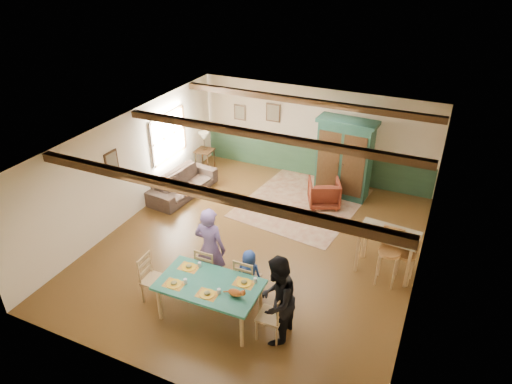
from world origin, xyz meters
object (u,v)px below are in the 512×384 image
at_px(person_man, 210,248).
at_px(dining_chair_end_right, 271,315).
at_px(person_child, 249,274).
at_px(sofa, 183,184).
at_px(table_lamp, 204,141).
at_px(person_woman, 277,301).
at_px(dining_table, 210,300).
at_px(counter_table, 386,252).
at_px(bar_stool_right, 405,260).
at_px(bar_stool_left, 388,258).
at_px(dining_chair_far_right, 247,277).
at_px(dining_chair_end_left, 155,279).
at_px(dining_chair_far_left, 209,267).
at_px(end_table, 205,159).
at_px(armoire, 344,159).
at_px(armchair, 324,193).
at_px(cat, 235,292).

bearing_deg(person_man, dining_chair_end_right, 152.70).
xyz_separation_m(person_child, sofa, (-3.44, 2.98, -0.21)).
bearing_deg(table_lamp, person_woman, -49.91).
height_order(dining_table, person_child, person_child).
distance_m(counter_table, bar_stool_right, 0.45).
relative_size(person_woman, bar_stool_left, 1.38).
bearing_deg(person_child, dining_chair_far_right, 90.00).
xyz_separation_m(table_lamp, bar_stool_right, (6.44, -2.96, -0.37)).
xyz_separation_m(sofa, table_lamp, (-0.26, 1.68, 0.59)).
xyz_separation_m(dining_chair_end_left, dining_chair_end_right, (2.43, 0.05, 0.00)).
height_order(table_lamp, counter_table, table_lamp).
relative_size(dining_chair_end_left, sofa, 0.46).
xyz_separation_m(dining_table, bar_stool_right, (3.14, 2.55, 0.15)).
distance_m(dining_chair_far_left, person_woman, 1.93).
bearing_deg(dining_chair_far_left, table_lamp, -60.25).
distance_m(table_lamp, counter_table, 6.66).
relative_size(person_man, end_table, 2.91).
xyz_separation_m(bar_stool_left, bar_stool_right, (0.32, 0.20, -0.08)).
xyz_separation_m(person_man, sofa, (-2.60, 3.00, -0.59)).
bearing_deg(dining_chair_far_left, sofa, -51.12).
xyz_separation_m(dining_chair_end_left, table_lamp, (-2.09, 5.54, 0.41)).
distance_m(armoire, armchair, 1.09).
height_order(person_man, person_woman, person_man).
bearing_deg(end_table, person_child, -51.54).
bearing_deg(dining_chair_end_right, bar_stool_right, 141.40).
distance_m(dining_table, person_child, 0.95).
relative_size(person_child, sofa, 0.48).
bearing_deg(person_woman, person_child, -133.26).
bearing_deg(armoire, bar_stool_left, -56.61).
xyz_separation_m(person_woman, person_child, (-0.91, 0.82, -0.34)).
relative_size(end_table, table_lamp, 1.09).
height_order(dining_chair_end_left, cat, dining_chair_end_left).
bearing_deg(armchair, person_woman, 73.56).
distance_m(dining_chair_far_right, dining_chair_end_left, 1.80).
height_order(person_man, cat, person_man).
bearing_deg(cat, bar_stool_left, 46.31).
bearing_deg(dining_chair_far_right, table_lamp, -53.26).
relative_size(dining_chair_end_left, armchair, 1.22).
bearing_deg(person_woman, person_man, -115.87).
bearing_deg(bar_stool_left, dining_table, -139.52).
bearing_deg(bar_stool_left, dining_chair_far_left, -153.15).
distance_m(dining_table, dining_chair_far_left, 0.88).
relative_size(end_table, bar_stool_right, 0.57).
bearing_deg(person_man, dining_chair_end_left, 46.85).
bearing_deg(dining_chair_end_left, dining_table, -90.00).
height_order(table_lamp, bar_stool_right, table_lamp).
relative_size(dining_table, end_table, 3.04).
distance_m(dining_table, end_table, 6.42).
height_order(person_child, end_table, person_child).
bearing_deg(sofa, dining_chair_end_left, -148.77).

